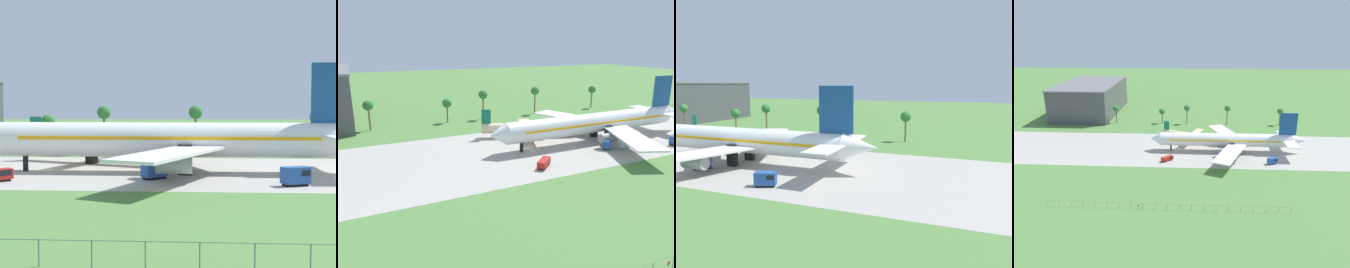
{
  "view_description": "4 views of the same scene",
  "coord_description": "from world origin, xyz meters",
  "views": [
    {
      "loc": [
        27.98,
        -92.06,
        12.21
      ],
      "look_at": [
        22.36,
        -1.83,
        6.81
      ],
      "focal_mm": 55.0,
      "sensor_mm": 36.0,
      "label": 1
    },
    {
      "loc": [
        -45.26,
        -79.93,
        29.89
      ],
      "look_at": [
        -8.21,
        -1.83,
        5.81
      ],
      "focal_mm": 35.0,
      "sensor_mm": 36.0,
      "label": 2
    },
    {
      "loc": [
        78.17,
        -67.08,
        19.69
      ],
      "look_at": [
        52.94,
        -1.83,
        8.85
      ],
      "focal_mm": 35.0,
      "sensor_mm": 36.0,
      "label": 3
    },
    {
      "loc": [
        9.95,
        -148.35,
        57.95
      ],
      "look_at": [
        1.66,
        5.0,
        6.0
      ],
      "focal_mm": 35.0,
      "sensor_mm": 36.0,
      "label": 4
    }
  ],
  "objects": [
    {
      "name": "taxiway_strip",
      "position": [
        0.0,
        0.0,
        0.01
      ],
      "size": [
        320.0,
        44.0,
        0.02
      ],
      "color": "#A8A399",
      "rests_on": "ground_plane"
    },
    {
      "name": "fuel_truck",
      "position": [
        20.79,
        -9.93,
        1.47
      ],
      "size": [
        4.4,
        4.29,
        2.75
      ],
      "color": "black",
      "rests_on": "ground_plane"
    },
    {
      "name": "jet_airliner",
      "position": [
        24.07,
        -1.83,
        5.75
      ],
      "size": [
        73.65,
        55.52,
        19.21
      ],
      "color": "white",
      "rests_on": "ground_plane"
    },
    {
      "name": "no_stopping_sign",
      "position": [
        -9.4,
        -55.31,
        1.05
      ],
      "size": [
        0.44,
        0.08,
        1.68
      ],
      "color": "gray",
      "rests_on": "ground_plane"
    },
    {
      "name": "palm_tree_row",
      "position": [
        6.93,
        42.64,
        8.7
      ],
      "size": [
        102.26,
        3.6,
        11.71
      ],
      "color": "brown",
      "rests_on": "ground_plane"
    },
    {
      "name": "regional_aircraft",
      "position": [
        5.92,
        10.8,
        3.09
      ],
      "size": [
        30.21,
        27.53,
        9.38
      ],
      "color": "beige",
      "rests_on": "ground_plane"
    },
    {
      "name": "baggage_tug",
      "position": [
        -3.71,
        -14.64,
        1.09
      ],
      "size": [
        5.44,
        5.14,
        1.99
      ],
      "color": "black",
      "rests_on": "ground_plane"
    },
    {
      "name": "ground_plane",
      "position": [
        0.0,
        0.0,
        0.0
      ],
      "size": [
        600.0,
        600.0,
        0.0
      ],
      "primitive_type": "plane",
      "color": "#517F3D"
    }
  ]
}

